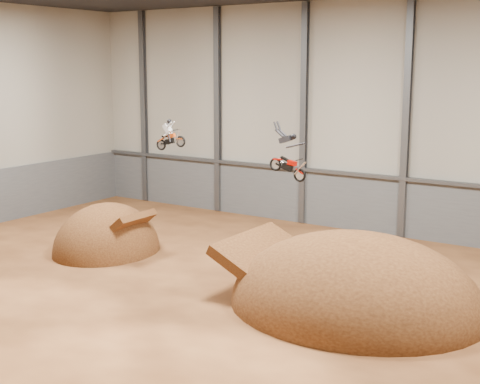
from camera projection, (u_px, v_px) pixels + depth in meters
name	position (u px, v px, depth m)	size (l,w,h in m)	color
floor	(211.00, 298.00, 29.52)	(40.00, 40.00, 0.00)	#502B15
back_wall	(354.00, 117.00, 40.53)	(40.00, 0.10, 14.00)	#9E998C
lower_band_back	(351.00, 202.00, 41.43)	(39.80, 0.18, 3.50)	#55595D
steel_rail	(351.00, 174.00, 40.97)	(39.80, 0.35, 0.20)	#47494F
steel_column_0	(144.00, 108.00, 49.34)	(0.40, 0.36, 13.90)	#47494F
steel_column_1	(218.00, 111.00, 45.75)	(0.40, 0.36, 13.90)	#47494F
steel_column_2	(304.00, 115.00, 42.16)	(0.40, 0.36, 13.90)	#47494F
steel_column_3	(406.00, 120.00, 38.57)	(0.40, 0.36, 13.90)	#47494F
takeoff_ramp	(107.00, 252.00, 36.79)	(5.42, 6.25, 5.42)	#3D200F
landing_ramp	(354.00, 307.00, 28.41)	(10.94, 9.68, 6.31)	#3D200F
fmx_rider_a	(171.00, 133.00, 33.84)	(1.79, 0.68, 1.62)	#C44612
fmx_rider_b	(286.00, 152.00, 29.92)	(2.55, 0.73, 2.19)	#C50B01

